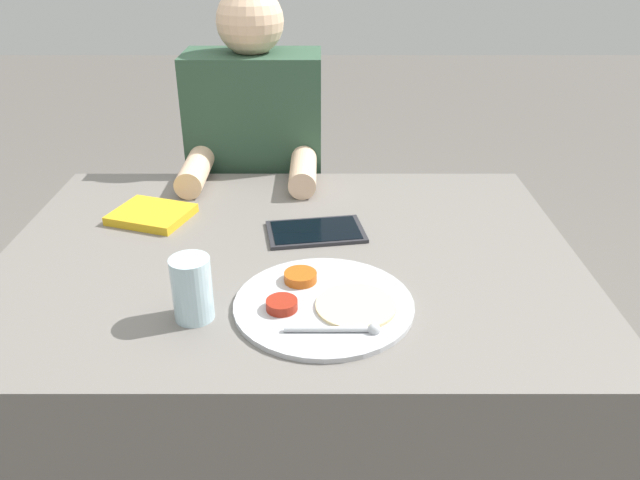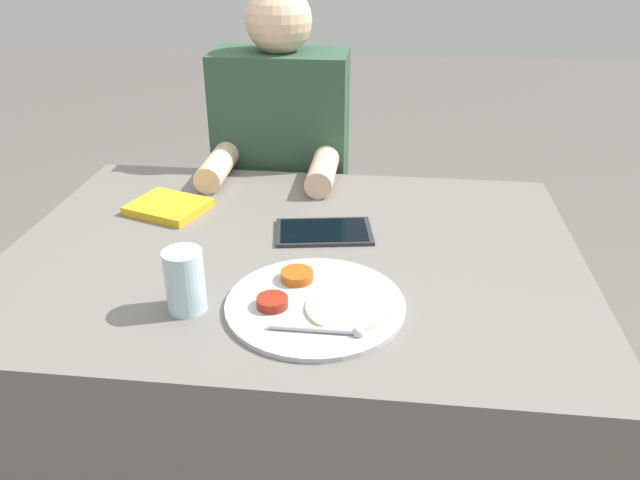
{
  "view_description": "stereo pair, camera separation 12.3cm",
  "coord_description": "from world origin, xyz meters",
  "px_view_note": "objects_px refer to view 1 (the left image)",
  "views": [
    {
      "loc": [
        0.07,
        -1.16,
        1.39
      ],
      "look_at": [
        0.07,
        -0.06,
        0.82
      ],
      "focal_mm": 35.0,
      "sensor_mm": 36.0,
      "label": 1
    },
    {
      "loc": [
        0.19,
        -1.15,
        1.39
      ],
      "look_at": [
        0.07,
        -0.06,
        0.82
      ],
      "focal_mm": 35.0,
      "sensor_mm": 36.0,
      "label": 2
    }
  ],
  "objects_px": {
    "red_notebook": "(153,215)",
    "person_diner": "(260,214)",
    "tablet_device": "(316,232)",
    "drinking_glass": "(193,289)",
    "thali_tray": "(325,303)"
  },
  "relations": [
    {
      "from": "drinking_glass",
      "to": "person_diner",
      "type": "bearing_deg",
      "value": 87.54
    },
    {
      "from": "drinking_glass",
      "to": "thali_tray",
      "type": "bearing_deg",
      "value": 7.97
    },
    {
      "from": "tablet_device",
      "to": "red_notebook",
      "type": "bearing_deg",
      "value": 168.51
    },
    {
      "from": "red_notebook",
      "to": "tablet_device",
      "type": "bearing_deg",
      "value": -11.49
    },
    {
      "from": "tablet_device",
      "to": "person_diner",
      "type": "relative_size",
      "value": 0.19
    },
    {
      "from": "thali_tray",
      "to": "tablet_device",
      "type": "xyz_separation_m",
      "value": [
        -0.02,
        0.29,
        -0.0
      ]
    },
    {
      "from": "person_diner",
      "to": "drinking_glass",
      "type": "height_order",
      "value": "person_diner"
    },
    {
      "from": "tablet_device",
      "to": "person_diner",
      "type": "xyz_separation_m",
      "value": [
        -0.18,
        0.49,
        -0.19
      ]
    },
    {
      "from": "red_notebook",
      "to": "drinking_glass",
      "type": "relative_size",
      "value": 1.75
    },
    {
      "from": "thali_tray",
      "to": "red_notebook",
      "type": "xyz_separation_m",
      "value": [
        -0.4,
        0.37,
        0.0
      ]
    },
    {
      "from": "thali_tray",
      "to": "drinking_glass",
      "type": "bearing_deg",
      "value": -172.03
    },
    {
      "from": "thali_tray",
      "to": "person_diner",
      "type": "distance_m",
      "value": 0.83
    },
    {
      "from": "red_notebook",
      "to": "person_diner",
      "type": "distance_m",
      "value": 0.5
    },
    {
      "from": "red_notebook",
      "to": "tablet_device",
      "type": "relative_size",
      "value": 0.89
    },
    {
      "from": "tablet_device",
      "to": "drinking_glass",
      "type": "bearing_deg",
      "value": -122.94
    }
  ]
}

